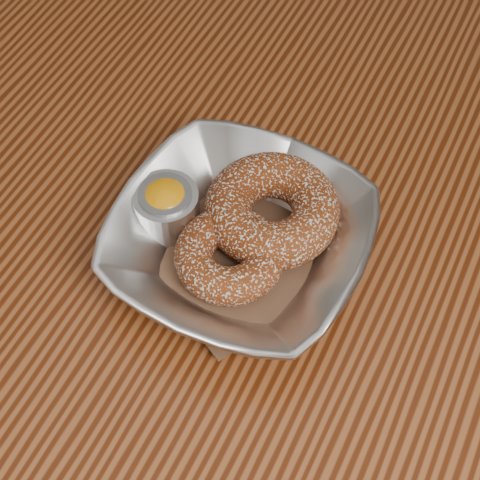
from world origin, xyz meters
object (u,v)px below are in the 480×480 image
at_px(donut_front, 229,255).
at_px(ramekin, 167,206).
at_px(serving_bowl, 240,242).
at_px(table, 332,312).
at_px(donut_back, 272,209).

relative_size(donut_front, ramekin, 1.63).
bearing_deg(serving_bowl, ramekin, 178.37).
bearing_deg(donut_front, ramekin, 165.79).
distance_m(table, ramekin, 0.21).
xyz_separation_m(donut_back, ramekin, (-0.08, -0.04, 0.00)).
bearing_deg(ramekin, donut_front, -14.21).
height_order(serving_bowl, ramekin, ramekin).
xyz_separation_m(serving_bowl, donut_front, (-0.00, -0.02, 0.00)).
distance_m(table, donut_back, 0.15).
distance_m(serving_bowl, donut_back, 0.04).
bearing_deg(serving_bowl, donut_front, -97.74).
distance_m(table, donut_front, 0.16).
bearing_deg(donut_back, table, 0.54).
relative_size(donut_back, ramekin, 2.06).
distance_m(donut_front, ramekin, 0.07).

